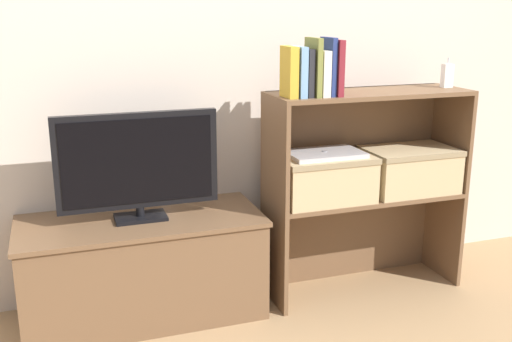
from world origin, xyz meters
TOP-DOWN VIEW (x-y plane):
  - ground_plane at (0.00, 0.00)m, footprint 16.00×16.00m
  - wall_back at (0.00, 0.48)m, footprint 10.00×0.05m
  - tv_stand at (-0.51, 0.22)m, footprint 1.05×0.47m
  - tv at (-0.51, 0.22)m, footprint 0.68×0.14m
  - bookshelf_lower_tier at (0.55, 0.22)m, footprint 0.95×0.32m
  - bookshelf_upper_tier at (0.55, 0.23)m, footprint 0.95×0.32m
  - book_mustard at (0.13, 0.10)m, footprint 0.04×0.12m
  - book_skyblue at (0.17, 0.10)m, footprint 0.03×0.14m
  - book_charcoal at (0.21, 0.10)m, footprint 0.03×0.12m
  - book_olive at (0.24, 0.10)m, footprint 0.02×0.15m
  - book_ivory at (0.27, 0.10)m, footprint 0.04×0.14m
  - book_navy at (0.31, 0.10)m, footprint 0.02×0.13m
  - book_maroon at (0.34, 0.10)m, footprint 0.03×0.15m
  - baby_monitor at (0.96, 0.16)m, footprint 0.05×0.03m
  - storage_basket_left at (0.32, 0.15)m, footprint 0.43×0.29m
  - storage_basket_right at (0.78, 0.15)m, footprint 0.43×0.29m
  - laptop at (0.32, 0.15)m, footprint 0.34×0.22m

SIDE VIEW (x-z plane):
  - ground_plane at x=0.00m, z-range 0.00..0.00m
  - tv_stand at x=-0.51m, z-range 0.00..0.46m
  - bookshelf_lower_tier at x=0.55m, z-range 0.06..0.55m
  - storage_basket_left at x=0.32m, z-range 0.49..0.70m
  - storage_basket_right at x=0.78m, z-range 0.49..0.70m
  - laptop at x=0.32m, z-range 0.69..0.71m
  - tv at x=-0.51m, z-range 0.48..0.94m
  - bookshelf_upper_tier at x=0.55m, z-range 0.55..1.04m
  - baby_monitor at x=0.96m, z-range 0.96..1.10m
  - book_ivory at x=0.27m, z-range 0.97..1.17m
  - book_charcoal at x=0.21m, z-range 0.97..1.18m
  - book_skyblue at x=0.17m, z-range 0.97..1.19m
  - book_mustard at x=0.13m, z-range 0.97..1.19m
  - book_maroon at x=0.34m, z-range 0.97..1.21m
  - book_olive at x=0.24m, z-range 0.97..1.22m
  - book_navy at x=0.31m, z-range 0.97..1.22m
  - wall_back at x=0.00m, z-range 0.00..2.40m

